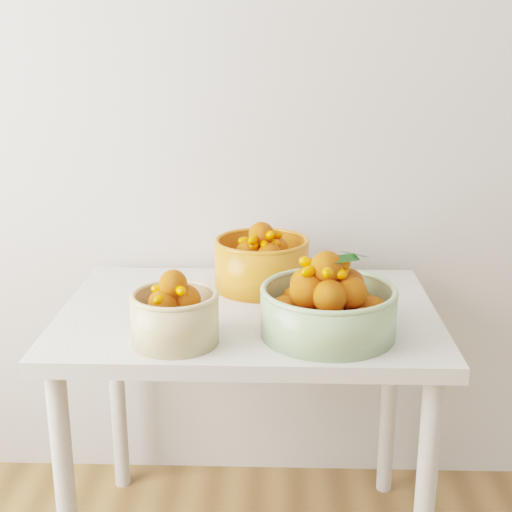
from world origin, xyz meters
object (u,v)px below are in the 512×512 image
object	(u,v)px
table	(248,342)
bowl_green	(328,306)
bowl_orange	(262,262)
bowl_cream	(175,315)

from	to	relation	value
table	bowl_green	world-z (taller)	bowl_green
table	bowl_green	size ratio (longest dim) A/B	2.58
bowl_orange	bowl_green	bearing A→B (deg)	-63.73
table	bowl_cream	xyz separation A→B (m)	(-0.16, -0.22, 0.16)
table	bowl_cream	size ratio (longest dim) A/B	3.90
bowl_cream	bowl_green	size ratio (longest dim) A/B	0.66
bowl_green	table	bearing A→B (deg)	140.14
table	bowl_green	distance (m)	0.31
bowl_cream	bowl_orange	bearing A→B (deg)	63.78
table	bowl_orange	size ratio (longest dim) A/B	2.97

